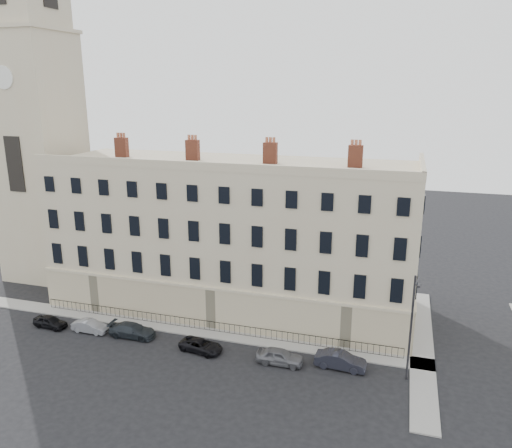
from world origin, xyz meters
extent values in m
plane|color=black|center=(0.00, 0.00, 0.00)|extent=(160.00, 160.00, 0.00)
cube|color=#C7B694|center=(-6.00, 12.00, 7.50)|extent=(36.00, 12.00, 15.00)
cube|color=beige|center=(-6.00, 5.92, 2.00)|extent=(36.10, 0.18, 4.00)
cube|color=beige|center=(12.08, 12.00, 2.00)|extent=(0.18, 12.10, 4.00)
cube|color=#C7B694|center=(-6.00, 6.15, 15.40)|extent=(36.00, 0.35, 0.80)
cube|color=#C7B694|center=(11.85, 12.00, 15.40)|extent=(0.35, 12.00, 0.80)
cube|color=brown|center=(-18.00, 12.00, 16.00)|extent=(1.30, 0.70, 2.00)
cube|color=brown|center=(-10.00, 12.00, 16.00)|extent=(1.30, 0.70, 2.00)
cube|color=brown|center=(-2.00, 12.00, 16.00)|extent=(1.30, 0.70, 2.00)
cube|color=brown|center=(6.00, 12.00, 16.00)|extent=(1.30, 0.70, 2.00)
cube|color=#C7B694|center=(-30.00, 14.00, 14.00)|extent=(8.00, 8.00, 28.00)
cylinder|color=white|center=(-30.00, 9.94, 23.00)|extent=(2.40, 0.14, 2.40)
cube|color=gray|center=(-10.00, 5.00, 0.06)|extent=(48.00, 2.00, 0.12)
cube|color=gray|center=(13.00, 8.00, 0.06)|extent=(2.00, 24.00, 0.12)
cube|color=black|center=(-6.00, 5.40, 1.02)|extent=(35.00, 0.04, 0.04)
cube|color=black|center=(-6.00, 5.40, 0.12)|extent=(35.00, 0.04, 0.04)
imported|color=black|center=(-20.77, 1.82, 0.57)|extent=(3.47, 1.63, 1.15)
imported|color=gray|center=(-16.60, 2.12, 0.57)|extent=(3.46, 1.24, 1.13)
imported|color=#22282E|center=(-12.35, 2.43, 0.63)|extent=(4.42, 1.92, 1.26)
imported|color=black|center=(-5.32, 1.82, 0.54)|extent=(4.09, 2.37, 1.07)
imported|color=slate|center=(1.69, 1.81, 0.67)|extent=(3.93, 1.62, 1.33)
imported|color=#21222D|center=(6.57, 2.59, 0.68)|extent=(4.22, 1.66, 1.37)
cylinder|color=#2F2F35|center=(11.74, 2.46, 4.34)|extent=(0.17, 0.17, 8.67)
cylinder|color=#2F2F35|center=(11.85, 1.71, 8.57)|extent=(0.34, 1.62, 0.11)
cube|color=#2F2F35|center=(11.96, 0.96, 8.51)|extent=(0.27, 0.56, 0.13)
camera|label=1|loc=(10.31, -33.84, 22.18)|focal=35.00mm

